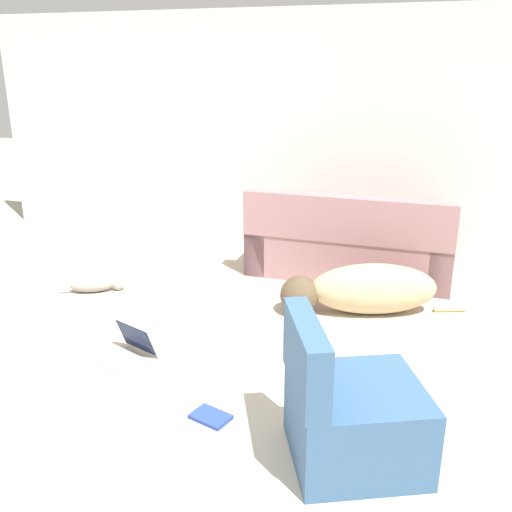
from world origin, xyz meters
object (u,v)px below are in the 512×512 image
at_px(laptop_open, 130,347).
at_px(side_chair, 350,414).
at_px(book_blue, 211,417).
at_px(couch, 350,247).
at_px(dog, 362,290).
at_px(cat, 96,285).

relative_size(laptop_open, side_chair, 0.51).
bearing_deg(book_blue, side_chair, -5.90).
relative_size(couch, side_chair, 2.21).
bearing_deg(laptop_open, dog, 62.07).
xyz_separation_m(laptop_open, side_chair, (1.61, -0.56, 0.19)).
height_order(laptop_open, book_blue, laptop_open).
height_order(couch, book_blue, couch).
distance_m(couch, cat, 2.36).
distance_m(dog, laptop_open, 1.88).
bearing_deg(side_chair, book_blue, 58.55).
relative_size(book_blue, side_chair, 0.30).
distance_m(laptop_open, side_chair, 1.72).
bearing_deg(couch, side_chair, 99.32).
height_order(dog, laptop_open, dog).
distance_m(laptop_open, book_blue, 0.94).
relative_size(couch, book_blue, 7.46).
relative_size(cat, side_chair, 0.63).
distance_m(book_blue, side_chair, 0.85).
relative_size(laptop_open, book_blue, 1.71).
bearing_deg(side_chair, couch, -15.51).
distance_m(cat, book_blue, 2.23).
xyz_separation_m(cat, side_chair, (2.52, -1.51, 0.21)).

